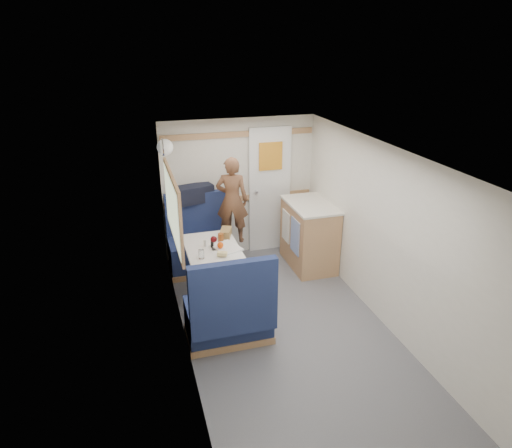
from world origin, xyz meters
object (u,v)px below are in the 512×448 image
object	(u,v)px
beer_glass	(221,238)
tray	(227,247)
dinette_table	(213,258)
dome_light	(165,147)
pepper_grinder	(212,243)
duffel_bag	(195,194)
orange_fruit	(220,245)
cheese_block	(222,254)
wine_glass	(214,240)
galley_counter	(309,234)
bread_loaf	(226,233)
salt_grinder	(205,243)
tumbler_left	(201,254)
bench_near	(229,317)
bench_far	(201,248)
person	(232,200)

from	to	relation	value
beer_glass	tray	bearing A→B (deg)	-82.32
dinette_table	beer_glass	xyz separation A→B (m)	(0.13, 0.11, 0.21)
dome_light	pepper_grinder	distance (m)	1.36
duffel_bag	orange_fruit	distance (m)	1.24
cheese_block	pepper_grinder	bearing A→B (deg)	102.38
tray	wine_glass	world-z (taller)	wine_glass
galley_counter	bread_loaf	distance (m)	1.31
duffel_bag	salt_grinder	size ratio (longest dim) A/B	5.83
galley_counter	orange_fruit	bearing A→B (deg)	-155.02
tumbler_left	wine_glass	bearing A→B (deg)	46.45
bench_near	dome_light	size ratio (longest dim) A/B	5.25
bench_far	dome_light	world-z (taller)	dome_light
cheese_block	pepper_grinder	distance (m)	0.28
pepper_grinder	bread_loaf	bearing A→B (deg)	50.63
bench_far	tray	bearing A→B (deg)	-80.65
dome_light	wine_glass	world-z (taller)	dome_light
beer_glass	wine_glass	bearing A→B (deg)	-122.63
bench_far	pepper_grinder	xyz separation A→B (m)	(-0.00, -0.88, 0.47)
orange_fruit	bread_loaf	bearing A→B (deg)	67.86
dome_light	tray	xyz separation A→B (m)	(0.55, -0.93, -1.02)
duffel_bag	tray	xyz separation A→B (m)	(0.17, -1.20, -0.29)
galley_counter	wine_glass	world-z (taller)	galley_counter
duffel_bag	dinette_table	bearing A→B (deg)	-103.15
cheese_block	beer_glass	bearing A→B (deg)	80.15
orange_fruit	wine_glass	size ratio (longest dim) A/B	0.44
bench_far	wine_glass	xyz separation A→B (m)	(0.01, -0.94, 0.54)
dinette_table	wine_glass	size ratio (longest dim) A/B	5.48
dinette_table	dome_light	xyz separation A→B (m)	(-0.39, 0.85, 1.18)
galley_counter	tray	distance (m)	1.48
person	dinette_table	bearing A→B (deg)	78.74
cheese_block	wine_glass	size ratio (longest dim) A/B	0.65
salt_grinder	dinette_table	bearing A→B (deg)	-26.41
dinette_table	salt_grinder	size ratio (longest dim) A/B	10.86
wine_glass	beer_glass	distance (m)	0.24
bench_near	cheese_block	world-z (taller)	bench_near
wine_glass	salt_grinder	xyz separation A→B (m)	(-0.09, 0.12, -0.08)
dinette_table	tray	world-z (taller)	tray
salt_grinder	tray	bearing A→B (deg)	-27.63
cheese_block	salt_grinder	size ratio (longest dim) A/B	1.29
bread_loaf	orange_fruit	bearing A→B (deg)	-112.14
bench_far	person	size ratio (longest dim) A/B	0.90
duffel_bag	bread_loaf	distance (m)	0.93
bench_far	salt_grinder	size ratio (longest dim) A/B	12.40
bench_near	tray	bearing A→B (deg)	78.69
dome_light	orange_fruit	bearing A→B (deg)	-63.64
cheese_block	orange_fruit	bearing A→B (deg)	84.16
bench_far	galley_counter	world-z (taller)	bench_far
beer_glass	bread_loaf	xyz separation A→B (m)	(0.10, 0.15, -0.01)
person	tumbler_left	world-z (taller)	person
person	bench_near	bearing A→B (deg)	94.71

